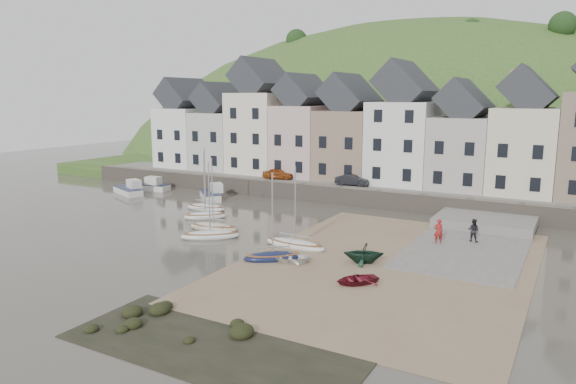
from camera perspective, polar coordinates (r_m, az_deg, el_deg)
The scene contains 25 objects.
ground at distance 40.69m, azimuth -4.17°, elevation -5.49°, with size 160.00×160.00×0.00m, color #433E35.
quay_land at distance 68.91m, azimuth 10.67°, elevation 1.55°, with size 90.00×30.00×1.50m, color #335120.
quay_street at distance 58.13m, azimuth 7.03°, elevation 0.83°, with size 70.00×7.00×0.10m, color slate.
seawall at distance 55.07m, azimuth 5.62°, elevation -0.36°, with size 70.00×1.20×1.80m, color slate.
beach at distance 36.03m, azimuth 10.72°, elevation -7.71°, with size 18.00×26.00×0.06m, color #7F674D.
slipway at distance 42.58m, azimuth 19.35°, elevation -5.26°, with size 8.00×18.00×0.12m, color slate.
hillside at distance 100.64m, azimuth 12.80°, elevation -6.71°, with size 134.40×84.00×84.00m.
townhouse_terrace at distance 60.11m, azimuth 10.00°, elevation 6.61°, with size 61.05×8.00×13.93m.
sailboat_0 at distance 52.55m, azimuth -8.92°, elevation -1.66°, with size 4.42×1.96×6.32m.
sailboat_1 at distance 48.93m, azimuth -8.98°, elevation -2.55°, with size 3.94×3.69×6.32m.
sailboat_2 at distance 44.63m, azimuth -8.14°, elevation -3.79°, with size 4.51×2.07×6.32m.
sailboat_3 at distance 42.13m, azimuth -8.46°, elevation -4.65°, with size 4.63×4.03×6.32m.
sailboat_4 at distance 39.18m, azimuth 0.78°, elevation -5.69°, with size 5.12×1.77×6.32m.
sailboat_5 at distance 36.23m, azimuth -1.68°, elevation -7.03°, with size 4.08×3.74×6.32m.
motorboat_0 at distance 64.88m, azimuth -14.73°, elevation 0.69°, with size 5.03×2.40×1.70m.
motorboat_1 at distance 62.97m, azimuth -16.88°, elevation 0.30°, with size 5.26×3.56×1.70m.
motorboat_2 at distance 58.18m, azimuth -8.30°, elevation -0.16°, with size 4.62×4.55×1.70m.
rowboat_white at distance 35.81m, azimuth 0.02°, elevation -7.09°, with size 2.02×2.83×0.59m, color white.
rowboat_green at distance 35.75m, azimuth 8.23°, elevation -6.55°, with size 2.29×2.65×1.40m, color #153124.
rowboat_red at distance 31.97m, azimuth 7.47°, elevation -9.39°, with size 1.89×2.65×0.55m, color maroon.
person_red at distance 41.27m, azimuth 16.05°, elevation -4.12°, with size 0.69×0.45×1.88m, color maroon.
person_dark at distance 42.59m, azimuth 19.52°, elevation -3.94°, with size 0.87×0.68×1.78m, color black.
car_left at distance 61.07m, azimuth -1.09°, elevation 2.00°, with size 1.45×3.61×1.23m, color #974316.
car_right at distance 56.97m, azimuth 7.01°, elevation 1.30°, with size 1.27×3.65×1.20m, color black.
shore_rocks at distance 26.09m, azimuth -10.42°, elevation -14.71°, with size 14.00×6.00×0.74m.
Camera 1 is at (21.72, -32.57, 11.09)m, focal length 32.68 mm.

